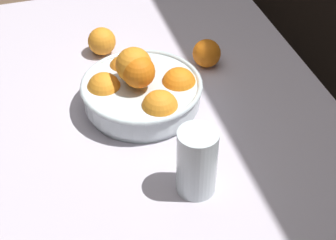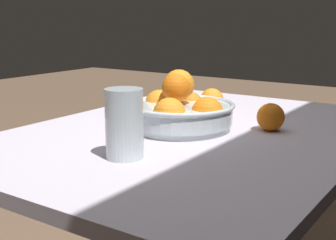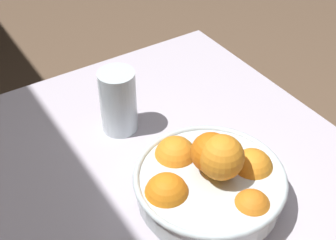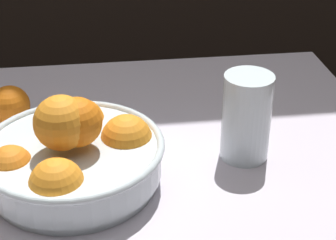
% 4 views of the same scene
% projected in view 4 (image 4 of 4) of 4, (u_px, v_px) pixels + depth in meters
% --- Properties ---
extents(dining_table, '(1.14, 0.82, 0.74)m').
position_uv_depth(dining_table, '(68.00, 211.00, 0.96)').
color(dining_table, silver).
rests_on(dining_table, ground_plane).
extents(fruit_bowl, '(0.28, 0.28, 0.16)m').
position_uv_depth(fruit_bowl, '(74.00, 154.00, 0.85)').
color(fruit_bowl, silver).
rests_on(fruit_bowl, dining_table).
extents(juice_glass, '(0.08, 0.08, 0.15)m').
position_uv_depth(juice_glass, '(246.00, 121.00, 0.91)').
color(juice_glass, '#F4A314').
rests_on(juice_glass, dining_table).
extents(orange_loose_near_bowl, '(0.07, 0.07, 0.07)m').
position_uv_depth(orange_loose_near_bowl, '(10.00, 105.00, 1.02)').
color(orange_loose_near_bowl, orange).
rests_on(orange_loose_near_bowl, dining_table).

